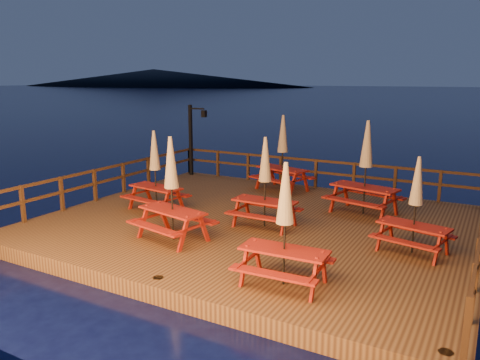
{
  "coord_description": "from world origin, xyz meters",
  "views": [
    {
      "loc": [
        5.98,
        -11.76,
        4.51
      ],
      "look_at": [
        -0.93,
        0.6,
        1.41
      ],
      "focal_mm": 35.0,
      "sensor_mm": 36.0,
      "label": 1
    }
  ],
  "objects_px": {
    "lamp_post": "(194,134)",
    "picnic_table_0": "(416,204)",
    "picnic_table_1": "(155,169)",
    "picnic_table_2": "(172,187)"
  },
  "relations": [
    {
      "from": "lamp_post",
      "to": "picnic_table_1",
      "type": "relative_size",
      "value": 1.19
    },
    {
      "from": "lamp_post",
      "to": "picnic_table_2",
      "type": "relative_size",
      "value": 1.12
    },
    {
      "from": "lamp_post",
      "to": "picnic_table_0",
      "type": "relative_size",
      "value": 1.28
    },
    {
      "from": "lamp_post",
      "to": "picnic_table_2",
      "type": "distance_m",
      "value": 8.25
    },
    {
      "from": "lamp_post",
      "to": "picnic_table_0",
      "type": "bearing_deg",
      "value": -27.23
    },
    {
      "from": "picnic_table_1",
      "to": "picnic_table_2",
      "type": "bearing_deg",
      "value": -35.26
    },
    {
      "from": "picnic_table_1",
      "to": "picnic_table_0",
      "type": "bearing_deg",
      "value": 7.54
    },
    {
      "from": "picnic_table_0",
      "to": "picnic_table_2",
      "type": "height_order",
      "value": "picnic_table_2"
    },
    {
      "from": "lamp_post",
      "to": "picnic_table_2",
      "type": "height_order",
      "value": "lamp_post"
    },
    {
      "from": "picnic_table_0",
      "to": "picnic_table_1",
      "type": "height_order",
      "value": "picnic_table_1"
    }
  ]
}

